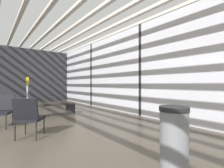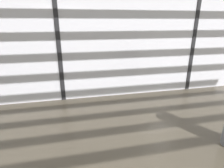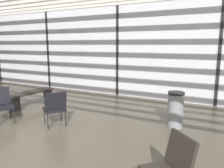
% 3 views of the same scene
% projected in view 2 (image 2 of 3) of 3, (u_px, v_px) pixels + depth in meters
% --- Properties ---
extents(glass_curtain_wall, '(14.00, 0.08, 3.38)m').
position_uv_depth(glass_curtain_wall, '(57.00, 30.00, 4.08)').
color(glass_curtain_wall, silver).
rests_on(glass_curtain_wall, ground).
extents(window_mullion_1, '(0.10, 0.12, 3.38)m').
position_uv_depth(window_mullion_1, '(57.00, 30.00, 4.08)').
color(window_mullion_1, black).
rests_on(window_mullion_1, ground).
extents(window_mullion_2, '(0.10, 0.12, 3.38)m').
position_uv_depth(window_mullion_2, '(194.00, 29.00, 4.79)').
color(window_mullion_2, black).
rests_on(window_mullion_2, ground).
extents(parked_airplane, '(12.26, 3.73, 3.73)m').
position_uv_depth(parked_airplane, '(27.00, 21.00, 8.51)').
color(parked_airplane, silver).
rests_on(parked_airplane, ground).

